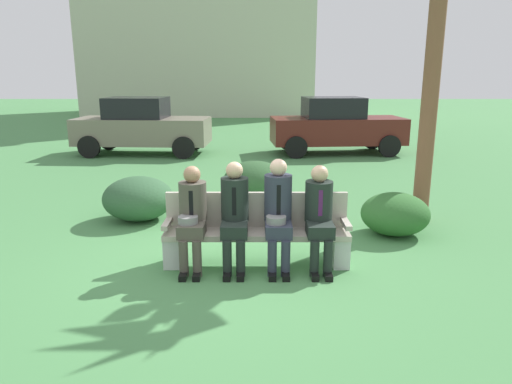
{
  "coord_description": "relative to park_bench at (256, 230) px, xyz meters",
  "views": [
    {
      "loc": [
        0.36,
        -5.6,
        2.36
      ],
      "look_at": [
        0.36,
        0.36,
        0.85
      ],
      "focal_mm": 32.97,
      "sensor_mm": 36.0,
      "label": 1
    }
  ],
  "objects": [
    {
      "name": "shrub_far_lawn",
      "position": [
        2.08,
        1.1,
        -0.12
      ],
      "size": [
        1.02,
        0.94,
        0.64
      ],
      "primitive_type": "ellipsoid",
      "color": "#2F642B",
      "rests_on": "ground"
    },
    {
      "name": "seated_man_rightmost",
      "position": [
        0.77,
        -0.13,
        0.28
      ],
      "size": [
        0.34,
        0.72,
        1.28
      ],
      "color": "#1E2823",
      "rests_on": "ground"
    },
    {
      "name": "seated_man_centerright",
      "position": [
        0.26,
        -0.13,
        0.32
      ],
      "size": [
        0.34,
        0.72,
        1.36
      ],
      "color": "#2D3342",
      "rests_on": "ground"
    },
    {
      "name": "park_bench",
      "position": [
        0.0,
        0.0,
        0.0
      ],
      "size": [
        2.3,
        0.44,
        0.9
      ],
      "color": "#B7AD9E",
      "rests_on": "ground"
    },
    {
      "name": "shrub_near_bench",
      "position": [
        -1.95,
        1.83,
        -0.07
      ],
      "size": [
        1.16,
        1.06,
        0.72
      ],
      "primitive_type": "ellipsoid",
      "color": "#315937",
      "rests_on": "ground"
    },
    {
      "name": "ground_plane",
      "position": [
        -0.36,
        -0.02,
        -0.44
      ],
      "size": [
        80.0,
        80.0,
        0.0
      ],
      "primitive_type": "plane",
      "color": "#48854B"
    },
    {
      "name": "seated_man_centerleft",
      "position": [
        -0.27,
        -0.13,
        0.3
      ],
      "size": [
        0.34,
        0.72,
        1.32
      ],
      "color": "#1E2823",
      "rests_on": "ground"
    },
    {
      "name": "seated_man_leftmost",
      "position": [
        -0.79,
        -0.14,
        0.27
      ],
      "size": [
        0.34,
        0.72,
        1.27
      ],
      "color": "#4C473D",
      "rests_on": "ground"
    },
    {
      "name": "shrub_mid_lawn",
      "position": [
        -0.03,
        3.09,
        -0.06
      ],
      "size": [
        1.21,
        1.1,
        0.75
      ],
      "primitive_type": "ellipsoid",
      "color": "#2E562E",
      "rests_on": "ground"
    },
    {
      "name": "parked_car_far",
      "position": [
        2.4,
        8.51,
        0.4
      ],
      "size": [
        4.01,
        1.97,
        1.68
      ],
      "color": "#591E19",
      "rests_on": "ground"
    },
    {
      "name": "parked_car_near",
      "position": [
        -3.41,
        8.4,
        0.4
      ],
      "size": [
        3.98,
        1.89,
        1.68
      ],
      "color": "slate",
      "rests_on": "ground"
    }
  ]
}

